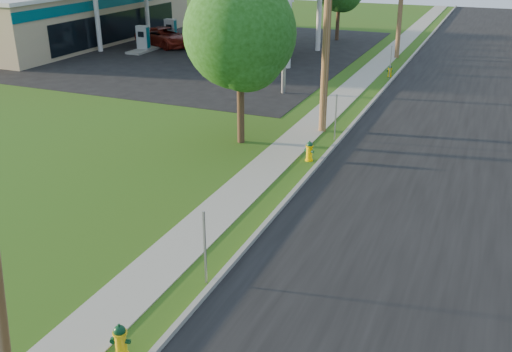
{
  "coord_description": "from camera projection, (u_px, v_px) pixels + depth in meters",
  "views": [
    {
      "loc": [
        6.15,
        -6.51,
        8.06
      ],
      "look_at": [
        0.0,
        8.0,
        1.4
      ],
      "focal_mm": 40.0,
      "sensor_mm": 36.0,
      "label": 1
    }
  ],
  "objects": [
    {
      "name": "road",
      "position": [
        414.0,
        216.0,
        17.73
      ],
      "size": [
        8.0,
        120.0,
        0.02
      ],
      "primitive_type": "cube",
      "color": "black",
      "rests_on": "ground"
    },
    {
      "name": "sign_post_near",
      "position": [
        205.0,
        248.0,
        13.95
      ],
      "size": [
        0.05,
        0.04,
        2.0
      ],
      "primitive_type": "cube",
      "color": "gray",
      "rests_on": "ground"
    },
    {
      "name": "fuel_pump_ne",
      "position": [
        254.0,
        50.0,
        39.44
      ],
      "size": [
        1.2,
        3.2,
        1.9
      ],
      "color": "gray",
      "rests_on": "ground"
    },
    {
      "name": "car_silver",
      "position": [
        262.0,
        43.0,
        42.17
      ],
      "size": [
        4.44,
        2.02,
        1.48
      ],
      "primitive_type": "imported",
      "rotation": [
        0.0,
        0.0,
        1.64
      ],
      "color": "#B8BBC1",
      "rests_on": "ground"
    },
    {
      "name": "convenience_store",
      "position": [
        68.0,
        14.0,
        46.88
      ],
      "size": [
        10.4,
        22.4,
        4.25
      ],
      "color": "tan",
      "rests_on": "ground"
    },
    {
      "name": "sign_post_far",
      "position": [
        391.0,
        63.0,
        34.3
      ],
      "size": [
        0.05,
        0.04,
        2.0
      ],
      "primitive_type": "cube",
      "color": "gray",
      "rests_on": "ground"
    },
    {
      "name": "sidewalk",
      "position": [
        245.0,
        187.0,
        19.79
      ],
      "size": [
        1.5,
        120.0,
        0.03
      ],
      "primitive_type": "cube",
      "color": "#9A978C",
      "rests_on": "ground"
    },
    {
      "name": "hydrant_far",
      "position": [
        390.0,
        71.0,
        35.14
      ],
      "size": [
        0.37,
        0.33,
        0.72
      ],
      "color": "#DCB400",
      "rests_on": "ground"
    },
    {
      "name": "fuel_pump_nw",
      "position": [
        143.0,
        42.0,
        42.68
      ],
      "size": [
        1.2,
        3.2,
        1.9
      ],
      "color": "gray",
      "rests_on": "ground"
    },
    {
      "name": "forecourt",
      "position": [
        186.0,
        49.0,
        43.75
      ],
      "size": [
        26.0,
        28.0,
        0.02
      ],
      "primitive_type": "cube",
      "color": "black",
      "rests_on": "ground"
    },
    {
      "name": "curb",
      "position": [
        293.0,
        193.0,
        19.14
      ],
      "size": [
        0.15,
        120.0,
        0.15
      ],
      "primitive_type": "cube",
      "color": "gray",
      "rests_on": "ground"
    },
    {
      "name": "hydrant_mid",
      "position": [
        309.0,
        151.0,
        21.96
      ],
      "size": [
        0.41,
        0.37,
        0.81
      ],
      "color": "#FCC000",
      "rests_on": "ground"
    },
    {
      "name": "hydrant_near",
      "position": [
        121.0,
        341.0,
        11.65
      ],
      "size": [
        0.43,
        0.38,
        0.82
      ],
      "color": "yellow",
      "rests_on": "ground"
    },
    {
      "name": "fuel_pump_sw",
      "position": [
        171.0,
        34.0,
        46.07
      ],
      "size": [
        1.2,
        3.2,
        1.9
      ],
      "color": "gray",
      "rests_on": "ground"
    },
    {
      "name": "car_red",
      "position": [
        165.0,
        37.0,
        44.6
      ],
      "size": [
        5.81,
        4.17,
        1.47
      ],
      "primitive_type": "imported",
      "rotation": [
        0.0,
        0.0,
        1.2
      ],
      "color": "maroon",
      "rests_on": "ground"
    },
    {
      "name": "tree_verge",
      "position": [
        241.0,
        38.0,
        22.32
      ],
      "size": [
        4.47,
        4.47,
        6.78
      ],
      "color": "#392919",
      "rests_on": "ground"
    },
    {
      "name": "sign_post_mid",
      "position": [
        336.0,
        118.0,
        23.96
      ],
      "size": [
        0.05,
        0.04,
        2.0
      ],
      "primitive_type": "cube",
      "color": "gray",
      "rests_on": "ground"
    },
    {
      "name": "fuel_pump_se",
      "position": [
        275.0,
        41.0,
        42.83
      ],
      "size": [
        1.2,
        3.2,
        1.9
      ],
      "color": "gray",
      "rests_on": "ground"
    },
    {
      "name": "utility_pole_mid",
      "position": [
        327.0,
        17.0,
        23.57
      ],
      "size": [
        1.4,
        0.32,
        9.8
      ],
      "color": "brown",
      "rests_on": "ground"
    }
  ]
}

